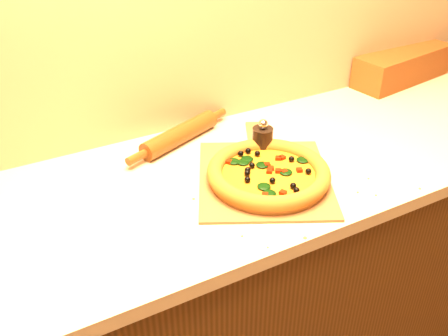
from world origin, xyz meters
The scene contains 7 objects.
cabinet centered at (0.00, 1.43, 0.43)m, with size 2.80×0.65×0.86m, color #41290E.
countertop centered at (0.00, 1.43, 0.88)m, with size 2.84×0.68×0.04m, color beige.
pizza_peel centered at (0.16, 1.37, 0.90)m, with size 0.50×0.57×0.01m.
pizza centered at (0.15, 1.33, 0.93)m, with size 0.33×0.33×0.05m.
pepper_grinder centered at (0.22, 1.47, 0.95)m, with size 0.06×0.06×0.12m.
rolling_pin centered at (0.03, 1.66, 0.93)m, with size 0.40×0.18×0.06m.
bread_bag centered at (1.01, 1.70, 0.96)m, with size 0.44×0.14×0.12m, color brown.
Camera 1 is at (-0.50, 0.39, 1.66)m, focal length 40.00 mm.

